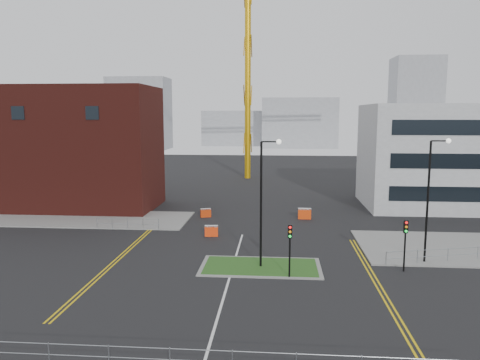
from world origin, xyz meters
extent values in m
plane|color=black|center=(0.00, 0.00, 0.00)|extent=(200.00, 200.00, 0.00)
cube|color=slate|center=(-20.00, 22.00, 0.06)|extent=(28.00, 8.00, 0.12)
cube|color=slate|center=(2.00, 8.00, 0.04)|extent=(8.60, 4.60, 0.08)
cube|color=#21551C|center=(2.00, 8.00, 0.06)|extent=(8.00, 4.00, 0.12)
cube|color=#4F1913|center=(-20.00, 28.00, 7.00)|extent=(18.00, 10.00, 14.00)
cube|color=black|center=(-24.00, 22.98, 11.00)|extent=(1.40, 0.10, 1.40)
cube|color=black|center=(-16.00, 22.98, 11.00)|extent=(1.40, 0.10, 1.40)
cube|color=#A4A7A9|center=(26.00, 32.00, 6.00)|extent=(25.00, 12.00, 12.00)
cylinder|color=#D69C0C|center=(-2.00, 55.00, 17.50)|extent=(1.00, 1.00, 34.99)
cylinder|color=black|center=(2.00, 8.00, 4.50)|extent=(0.16, 0.16, 9.00)
cylinder|color=black|center=(2.60, 8.00, 9.00)|extent=(1.20, 0.10, 0.10)
sphere|color=silver|center=(3.20, 8.00, 9.00)|extent=(0.36, 0.36, 0.36)
cylinder|color=black|center=(14.00, 10.00, 4.50)|extent=(0.16, 0.16, 9.00)
cylinder|color=black|center=(14.60, 10.00, 9.00)|extent=(1.20, 0.10, 0.10)
sphere|color=silver|center=(15.20, 10.00, 9.00)|extent=(0.36, 0.36, 0.36)
cylinder|color=black|center=(4.00, 6.00, 1.50)|extent=(0.12, 0.12, 3.00)
cube|color=black|center=(4.00, 6.00, 3.20)|extent=(0.28, 0.22, 0.90)
sphere|color=red|center=(4.00, 5.87, 3.50)|extent=(0.18, 0.18, 0.18)
sphere|color=orange|center=(4.00, 5.87, 3.20)|extent=(0.18, 0.18, 0.18)
sphere|color=#0CCC33|center=(4.00, 5.87, 2.90)|extent=(0.18, 0.18, 0.18)
cylinder|color=black|center=(12.00, 8.00, 1.50)|extent=(0.12, 0.12, 3.00)
cube|color=black|center=(12.00, 8.00, 3.20)|extent=(0.28, 0.22, 0.90)
sphere|color=red|center=(12.00, 7.87, 3.50)|extent=(0.18, 0.18, 0.18)
sphere|color=orange|center=(12.00, 7.87, 3.20)|extent=(0.18, 0.18, 0.18)
sphere|color=#0CCC33|center=(12.00, 7.87, 2.90)|extent=(0.18, 0.18, 0.18)
cylinder|color=gray|center=(0.00, -6.00, 1.05)|extent=(24.00, 0.04, 0.04)
cylinder|color=gray|center=(-11.00, 18.00, 1.05)|extent=(6.00, 0.04, 0.04)
cylinder|color=gray|center=(-11.00, 18.00, 0.55)|extent=(6.00, 0.04, 0.04)
cylinder|color=gray|center=(-14.00, 18.00, 0.55)|extent=(0.05, 0.05, 1.10)
cylinder|color=gray|center=(-8.00, 18.00, 0.55)|extent=(0.05, 0.05, 1.10)
cylinder|color=gray|center=(11.00, 9.00, 0.55)|extent=(0.05, 0.05, 1.10)
cube|color=silver|center=(0.00, 2.00, 0.01)|extent=(0.15, 30.00, 0.01)
cube|color=gold|center=(-9.00, 10.00, 0.01)|extent=(0.12, 24.00, 0.01)
cube|color=gold|center=(-8.70, 10.00, 0.01)|extent=(0.12, 24.00, 0.01)
cube|color=gold|center=(9.50, 6.00, 0.01)|extent=(0.12, 20.00, 0.01)
cube|color=gold|center=(9.80, 6.00, 0.01)|extent=(0.12, 20.00, 0.01)
cube|color=gray|center=(-40.00, 120.00, 11.00)|extent=(18.00, 12.00, 22.00)
cube|color=gray|center=(10.00, 130.00, 8.00)|extent=(24.00, 12.00, 16.00)
cube|color=gray|center=(45.00, 125.00, 14.00)|extent=(14.00, 12.00, 28.00)
cube|color=gray|center=(-8.00, 140.00, 6.00)|extent=(30.00, 12.00, 12.00)
cube|color=red|center=(-4.45, 24.00, 0.46)|extent=(1.16, 0.74, 0.91)
cube|color=silver|center=(-4.45, 24.00, 0.87)|extent=(1.16, 0.74, 0.11)
cube|color=#FE3C0E|center=(-2.73, 16.26, 0.49)|extent=(1.21, 0.50, 0.98)
cube|color=silver|center=(-2.73, 16.26, 0.93)|extent=(1.21, 0.50, 0.12)
cube|color=#E73F0C|center=(6.00, 24.00, 0.56)|extent=(1.35, 0.47, 1.12)
cube|color=silver|center=(6.00, 24.00, 1.06)|extent=(1.35, 0.47, 0.13)
camera|label=1|loc=(3.14, -24.27, 10.89)|focal=35.00mm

